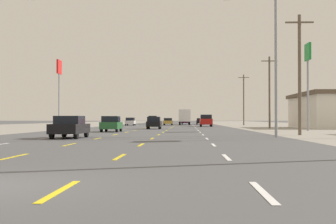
# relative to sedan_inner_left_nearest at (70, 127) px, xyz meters

# --- Properties ---
(ground_plane) EXTENTS (572.00, 572.00, 0.00)m
(ground_plane) POSITION_rel_sedan_inner_left_nearest_xyz_m (3.71, 43.35, -0.76)
(ground_plane) COLOR #4C4C4F
(lot_apron_left) EXTENTS (28.00, 440.00, 0.01)m
(lot_apron_left) POSITION_rel_sedan_inner_left_nearest_xyz_m (-21.04, 43.35, -0.75)
(lot_apron_left) COLOR gray
(lot_apron_left) RESTS_ON ground
(lot_apron_right) EXTENTS (28.00, 440.00, 0.01)m
(lot_apron_right) POSITION_rel_sedan_inner_left_nearest_xyz_m (28.46, 43.35, -0.75)
(lot_apron_right) COLOR gray
(lot_apron_right) RESTS_ON ground
(lane_markings) EXTENTS (10.64, 227.60, 0.01)m
(lane_markings) POSITION_rel_sedan_inner_left_nearest_xyz_m (3.71, 81.85, -0.75)
(lane_markings) COLOR white
(lane_markings) RESTS_ON ground
(signal_span_wire) EXTENTS (27.32, 0.52, 9.18)m
(signal_span_wire) POSITION_rel_sedan_inner_left_nearest_xyz_m (3.96, -14.44, 4.52)
(signal_span_wire) COLOR brown
(signal_span_wire) RESTS_ON ground
(sedan_inner_left_nearest) EXTENTS (1.80, 4.50, 1.46)m
(sedan_inner_left_nearest) POSITION_rel_sedan_inner_left_nearest_xyz_m (0.00, 0.00, 0.00)
(sedan_inner_left_nearest) COLOR black
(sedan_inner_left_nearest) RESTS_ON ground
(hatchback_inner_left_near) EXTENTS (1.72, 3.90, 1.54)m
(hatchback_inner_left_near) POSITION_rel_sedan_inner_left_nearest_xyz_m (0.30, 15.60, 0.03)
(hatchback_inner_left_near) COLOR #235B2D
(hatchback_inner_left_near) RESTS_ON ground
(hatchback_center_turn_mid) EXTENTS (1.72, 3.90, 1.54)m
(hatchback_center_turn_mid) POSITION_rel_sedan_inner_left_nearest_xyz_m (3.56, 29.39, 0.03)
(hatchback_center_turn_mid) COLOR black
(hatchback_center_turn_mid) RESTS_ON ground
(suv_far_right_midfar) EXTENTS (1.98, 4.90, 1.98)m
(suv_far_right_midfar) POSITION_rel_sedan_inner_left_nearest_xyz_m (10.87, 48.56, 0.27)
(suv_far_right_midfar) COLOR red
(suv_far_right_midfar) RESTS_ON ground
(hatchback_far_left_far) EXTENTS (1.72, 3.90, 1.54)m
(hatchback_far_left_far) POSITION_rel_sedan_inner_left_nearest_xyz_m (-3.22, 62.02, 0.03)
(hatchback_far_left_far) COLOR silver
(hatchback_far_left_far) RESTS_ON ground
(sedan_center_turn_farther) EXTENTS (1.80, 4.50, 1.46)m
(sedan_center_turn_farther) POSITION_rel_sedan_inner_left_nearest_xyz_m (3.91, 67.00, 0.00)
(sedan_center_turn_farther) COLOR #B28C33
(sedan_center_turn_farther) RESTS_ON ground
(box_truck_inner_right_farthest) EXTENTS (2.40, 7.20, 3.23)m
(box_truck_inner_right_farthest) POSITION_rel_sedan_inner_left_nearest_xyz_m (7.28, 71.03, 1.08)
(box_truck_inner_right_farthest) COLOR maroon
(box_truck_inner_right_farthest) RESTS_ON ground
(suv_inner_left_distant_a) EXTENTS (1.98, 4.90, 1.98)m
(suv_inner_left_distant_a) POSITION_rel_sedan_inner_left_nearest_xyz_m (0.12, 77.12, 0.27)
(suv_inner_left_distant_a) COLOR #B28C33
(suv_inner_left_distant_a) RESTS_ON ground
(sedan_far_right_distant_b) EXTENTS (1.80, 4.50, 1.46)m
(sedan_far_right_distant_b) POSITION_rel_sedan_inner_left_nearest_xyz_m (10.81, 78.84, 0.00)
(sedan_far_right_distant_b) COLOR black
(sedan_far_right_distant_b) RESTS_ON ground
(sedan_inner_right_distant_c) EXTENTS (1.80, 4.50, 1.46)m
(sedan_inner_right_distant_c) POSITION_rel_sedan_inner_left_nearest_xyz_m (7.41, 82.63, 0.00)
(sedan_inner_right_distant_c) COLOR navy
(sedan_inner_right_distant_c) RESTS_ON ground
(storefront_right_row_1) EXTENTS (9.54, 17.56, 4.97)m
(storefront_right_row_1) POSITION_rel_sedan_inner_left_nearest_xyz_m (28.35, 37.87, 1.75)
(storefront_right_row_1) COLOR silver
(storefront_right_row_1) RESTS_ON ground
(pole_sign_left_row_2) EXTENTS (0.24, 2.06, 9.75)m
(pole_sign_left_row_2) POSITION_rel_sedan_inner_left_nearest_xyz_m (-10.63, 37.27, 6.65)
(pole_sign_left_row_2) COLOR gray
(pole_sign_left_row_2) RESTS_ON ground
(pole_sign_right_row_1) EXTENTS (0.24, 2.01, 9.30)m
(pole_sign_right_row_1) POSITION_rel_sedan_inner_left_nearest_xyz_m (20.57, 20.41, 6.28)
(pole_sign_right_row_1) COLOR gray
(pole_sign_right_row_1) RESTS_ON ground
(streetlight_right_row_0) EXTENTS (3.77, 0.26, 10.01)m
(streetlight_right_row_0) POSITION_rel_sedan_inner_left_nearest_xyz_m (13.51, 2.21, 4.98)
(streetlight_right_row_0) COLOR gray
(streetlight_right_row_0) RESTS_ON ground
(utility_pole_right_row_0) EXTENTS (2.20, 0.26, 9.45)m
(utility_pole_right_row_0) POSITION_rel_sedan_inner_left_nearest_xyz_m (16.53, 6.73, 4.16)
(utility_pole_right_row_0) COLOR brown
(utility_pole_right_row_0) RESTS_ON ground
(utility_pole_right_row_1) EXTENTS (2.20, 0.26, 9.77)m
(utility_pole_right_row_1) POSITION_rel_sedan_inner_left_nearest_xyz_m (18.95, 34.71, 4.32)
(utility_pole_right_row_1) COLOR brown
(utility_pole_right_row_1) RESTS_ON ground
(utility_pole_right_row_2) EXTENTS (2.20, 0.26, 10.23)m
(utility_pole_right_row_2) POSITION_rel_sedan_inner_left_nearest_xyz_m (19.20, 66.43, 4.56)
(utility_pole_right_row_2) COLOR brown
(utility_pole_right_row_2) RESTS_ON ground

